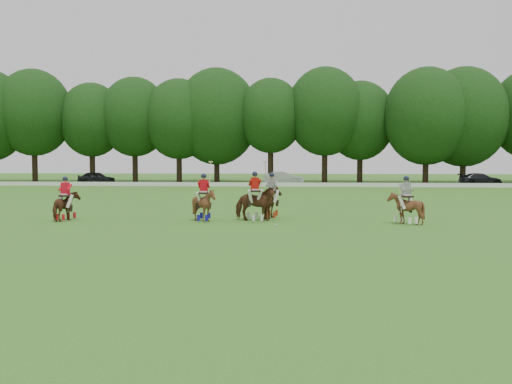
# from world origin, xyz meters

# --- Properties ---
(ground) EXTENTS (180.00, 180.00, 0.00)m
(ground) POSITION_xyz_m (0.00, 0.00, 0.00)
(ground) COLOR #347220
(ground) RESTS_ON ground
(tree_line) EXTENTS (117.98, 14.32, 14.75)m
(tree_line) POSITION_xyz_m (0.26, 48.05, 8.23)
(tree_line) COLOR black
(tree_line) RESTS_ON ground
(boundary_rail) EXTENTS (120.00, 0.10, 0.44)m
(boundary_rail) POSITION_xyz_m (0.00, 38.00, 0.22)
(boundary_rail) COLOR white
(boundary_rail) RESTS_ON ground
(car_left) EXTENTS (4.52, 2.37, 1.47)m
(car_left) POSITION_xyz_m (-20.18, 42.50, 0.73)
(car_left) COLOR black
(car_left) RESTS_ON ground
(car_mid) EXTENTS (4.71, 2.12, 1.50)m
(car_mid) POSITION_xyz_m (1.67, 42.50, 0.75)
(car_mid) COLOR #A5A5AA
(car_mid) RESTS_ON ground
(car_right) EXTENTS (4.78, 2.20, 1.35)m
(car_right) POSITION_xyz_m (23.63, 42.50, 0.68)
(car_right) COLOR black
(car_right) RESTS_ON ground
(polo_red_a) EXTENTS (1.05, 1.72, 2.12)m
(polo_red_a) POSITION_xyz_m (-7.54, 3.86, 0.75)
(polo_red_a) COLOR #502A15
(polo_red_a) RESTS_ON ground
(polo_red_b) EXTENTS (1.98, 1.82, 2.36)m
(polo_red_b) POSITION_xyz_m (1.51, 4.38, 0.85)
(polo_red_b) COLOR #502A15
(polo_red_b) RESTS_ON ground
(polo_red_c) EXTENTS (1.33, 1.47, 2.81)m
(polo_red_c) POSITION_xyz_m (-0.90, 4.11, 0.81)
(polo_red_c) COLOR #502A15
(polo_red_c) RESTS_ON ground
(polo_stripe_a) EXTENTS (1.17, 1.90, 2.82)m
(polo_stripe_a) POSITION_xyz_m (2.24, 5.76, 0.82)
(polo_stripe_a) COLOR #502A15
(polo_stripe_a) RESTS_ON ground
(polo_stripe_b) EXTENTS (1.64, 1.71, 2.18)m
(polo_stripe_b) POSITION_xyz_m (8.42, 3.62, 0.77)
(polo_stripe_b) COLOR #502A15
(polo_stripe_b) RESTS_ON ground
(polo_ball) EXTENTS (0.09, 0.09, 0.09)m
(polo_ball) POSITION_xyz_m (2.62, 2.54, 0.04)
(polo_ball) COLOR white
(polo_ball) RESTS_ON ground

